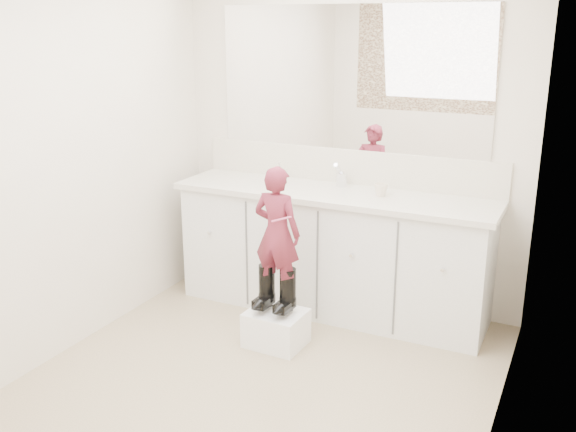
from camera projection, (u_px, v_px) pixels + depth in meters
The scene contains 18 objects.
floor at pixel (251, 389), 3.67m from camera, with size 3.00×3.00×0.00m, color #817454.
wall_back at pixel (349, 141), 4.62m from camera, with size 2.60×2.60×0.00m, color beige.
wall_front at pixel (16, 290), 2.03m from camera, with size 2.60×2.60×0.00m, color beige.
wall_left at pixel (59, 164), 3.87m from camera, with size 3.00×3.00×0.00m, color beige.
wall_right at pixel (508, 218), 2.79m from camera, with size 3.00×3.00×0.00m, color beige.
vanity_cabinet at pixel (332, 254), 4.61m from camera, with size 2.20×0.55×0.85m, color silver.
countertop at pixel (333, 194), 4.47m from camera, with size 2.28×0.58×0.04m, color beige.
backsplash at pixel (347, 166), 4.66m from camera, with size 2.28×0.03×0.25m, color beige.
mirror at pixel (350, 79), 4.48m from camera, with size 2.00×0.02×1.00m, color white.
dot_panel at pixel (1, 150), 1.91m from camera, with size 2.00×0.01×1.20m, color #472819.
faucet at pixel (342, 179), 4.59m from camera, with size 0.08×0.08×0.10m, color silver.
cup at pixel (381, 190), 4.33m from camera, with size 0.09×0.09×0.09m, color beige.
soap_bottle at pixel (280, 173), 4.62m from camera, with size 0.08×0.08×0.17m, color beige.
step_stool at pixel (276, 328), 4.16m from camera, with size 0.36×0.30×0.23m, color white.
boot_left at pixel (267, 287), 4.13m from camera, with size 0.11×0.20×0.30m, color black, non-canonical shape.
boot_right at pixel (288, 291), 4.07m from camera, with size 0.11×0.20×0.30m, color black, non-canonical shape.
toddler at pixel (277, 233), 3.99m from camera, with size 0.31×0.20×0.85m, color #B33751.
toothbrush at pixel (281, 219), 3.86m from camera, with size 0.01×0.01×0.14m, color #DE5688.
Camera 1 is at (1.59, -2.82, 2.01)m, focal length 40.00 mm.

